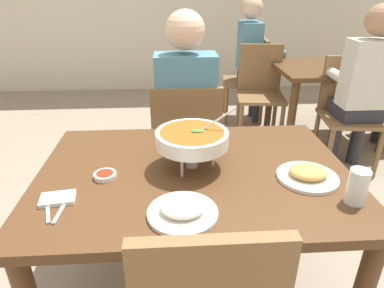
# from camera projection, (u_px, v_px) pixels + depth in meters

# --- Properties ---
(dining_table_main) EXTENTS (1.29, 0.90, 0.73)m
(dining_table_main) POSITION_uv_depth(u_px,v_px,m) (194.00, 191.00, 1.44)
(dining_table_main) COLOR #51331C
(dining_table_main) RESTS_ON ground_plane
(chair_diner_main) EXTENTS (0.44, 0.44, 0.90)m
(chair_diner_main) POSITION_uv_depth(u_px,v_px,m) (186.00, 142.00, 2.15)
(chair_diner_main) COLOR brown
(chair_diner_main) RESTS_ON ground_plane
(diner_main) EXTENTS (0.40, 0.45, 1.31)m
(diner_main) POSITION_uv_depth(u_px,v_px,m) (186.00, 106.00, 2.08)
(diner_main) COLOR #2D2D38
(diner_main) RESTS_ON ground_plane
(curry_bowl) EXTENTS (0.33, 0.30, 0.26)m
(curry_bowl) POSITION_uv_depth(u_px,v_px,m) (192.00, 139.00, 1.37)
(curry_bowl) COLOR silver
(curry_bowl) RESTS_ON dining_table_main
(rice_plate) EXTENTS (0.24, 0.24, 0.06)m
(rice_plate) POSITION_uv_depth(u_px,v_px,m) (183.00, 210.00, 1.12)
(rice_plate) COLOR white
(rice_plate) RESTS_ON dining_table_main
(appetizer_plate) EXTENTS (0.24, 0.24, 0.06)m
(appetizer_plate) POSITION_uv_depth(u_px,v_px,m) (308.00, 174.00, 1.33)
(appetizer_plate) COLOR white
(appetizer_plate) RESTS_ON dining_table_main
(sauce_dish) EXTENTS (0.09, 0.09, 0.02)m
(sauce_dish) POSITION_uv_depth(u_px,v_px,m) (105.00, 175.00, 1.34)
(sauce_dish) COLOR white
(sauce_dish) RESTS_ON dining_table_main
(napkin_folded) EXTENTS (0.13, 0.10, 0.02)m
(napkin_folded) POSITION_uv_depth(u_px,v_px,m) (58.00, 199.00, 1.20)
(napkin_folded) COLOR white
(napkin_folded) RESTS_ON dining_table_main
(fork_utensil) EXTENTS (0.07, 0.16, 0.01)m
(fork_utensil) POSITION_uv_depth(u_px,v_px,m) (48.00, 208.00, 1.16)
(fork_utensil) COLOR silver
(fork_utensil) RESTS_ON dining_table_main
(spoon_utensil) EXTENTS (0.02, 0.17, 0.01)m
(spoon_utensil) POSITION_uv_depth(u_px,v_px,m) (62.00, 208.00, 1.16)
(spoon_utensil) COLOR silver
(spoon_utensil) RESTS_ON dining_table_main
(drink_glass) EXTENTS (0.07, 0.07, 0.13)m
(drink_glass) POSITION_uv_depth(u_px,v_px,m) (357.00, 188.00, 1.17)
(drink_glass) COLOR silver
(drink_glass) RESTS_ON dining_table_main
(dining_table_far) EXTENTS (1.00, 0.80, 0.73)m
(dining_table_far) POSITION_uv_depth(u_px,v_px,m) (329.00, 80.00, 3.15)
(dining_table_far) COLOR #51331C
(dining_table_far) RESTS_ON ground_plane
(chair_bg_left) EXTENTS (0.48, 0.48, 0.90)m
(chair_bg_left) POSITION_uv_depth(u_px,v_px,m) (252.00, 75.00, 3.69)
(chair_bg_left) COLOR brown
(chair_bg_left) RESTS_ON ground_plane
(chair_bg_middle) EXTENTS (0.49, 0.49, 0.90)m
(chair_bg_middle) POSITION_uv_depth(u_px,v_px,m) (348.00, 106.00, 2.77)
(chair_bg_middle) COLOR brown
(chair_bg_middle) RESTS_ON ground_plane
(chair_bg_corner) EXTENTS (0.49, 0.49, 0.90)m
(chair_bg_corner) POSITION_uv_depth(u_px,v_px,m) (260.00, 87.00, 3.28)
(chair_bg_corner) COLOR brown
(chair_bg_corner) RESTS_ON ground_plane
(patron_bg_left) EXTENTS (0.45, 0.40, 1.31)m
(patron_bg_left) POSITION_uv_depth(u_px,v_px,m) (252.00, 54.00, 3.57)
(patron_bg_left) COLOR #2D2D38
(patron_bg_left) RESTS_ON ground_plane
(patron_bg_middle) EXTENTS (0.40, 0.45, 1.31)m
(patron_bg_middle) POSITION_uv_depth(u_px,v_px,m) (364.00, 82.00, 2.56)
(patron_bg_middle) COLOR #2D2D38
(patron_bg_middle) RESTS_ON ground_plane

